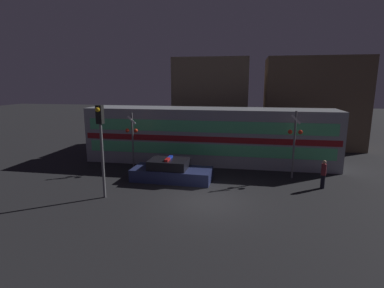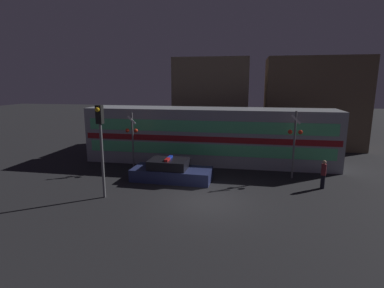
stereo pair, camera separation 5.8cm
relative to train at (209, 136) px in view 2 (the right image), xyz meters
name	(u,v)px [view 2 (the right image)]	position (x,y,z in m)	size (l,w,h in m)	color
ground_plane	(208,201)	(0.95, -7.42, -1.98)	(120.00, 120.00, 0.00)	black
train	(209,136)	(0.00, 0.00, 0.00)	(17.70, 3.06, 3.95)	#999EA5
police_car	(171,172)	(-1.66, -4.54, -1.46)	(4.76, 2.06, 1.38)	navy
pedestrian	(323,174)	(6.93, -4.45, -1.15)	(0.27, 0.27, 1.60)	black
crossing_signal_near	(295,139)	(5.53, -2.91, 0.46)	(0.84, 0.32, 4.12)	slate
crossing_signal_far	(132,136)	(-4.70, -2.88, 0.30)	(0.84, 0.32, 3.81)	slate
traffic_light_corner	(101,134)	(-4.31, -7.89, 1.29)	(0.30, 0.46, 4.69)	slate
building_left	(213,101)	(-0.66, 7.92, 2.00)	(6.82, 5.45, 7.95)	brown
building_center	(313,103)	(8.49, 7.59, 1.98)	(8.38, 5.01, 7.91)	brown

